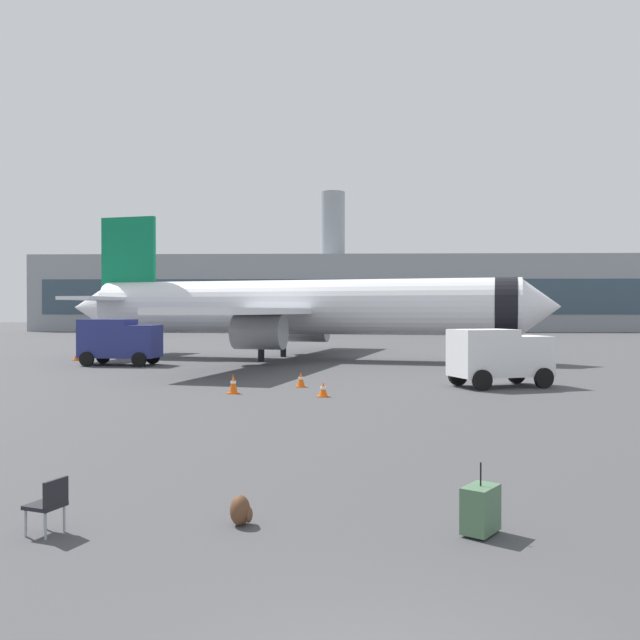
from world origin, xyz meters
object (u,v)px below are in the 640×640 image
object	(u,v)px
airplane_at_gate	(296,308)
service_truck	(119,340)
safety_cone_mid	(77,356)
safety_cone_outer	(301,379)
cargo_van	(499,355)
safety_cone_near	(323,389)
traveller_backpack	(241,511)
safety_cone_far	(233,384)
gate_chair	(49,502)
rolling_suitcase	(481,509)

from	to	relation	value
airplane_at_gate	service_truck	size ratio (longest dim) A/B	7.12
safety_cone_mid	safety_cone_outer	bearing A→B (deg)	-43.70
airplane_at_gate	cargo_van	size ratio (longest dim) A/B	7.37
safety_cone_near	traveller_backpack	distance (m)	16.06
airplane_at_gate	safety_cone_outer	xyz separation A→B (m)	(1.28, -17.12, -3.32)
safety_cone_mid	safety_cone_far	bearing A→B (deg)	-52.91
safety_cone_far	gate_chair	xyz separation A→B (m)	(-0.04, -17.48, 0.10)
safety_cone_near	gate_chair	distance (m)	17.00
rolling_suitcase	gate_chair	size ratio (longest dim) A/B	1.28
cargo_van	safety_cone_outer	bearing A→B (deg)	-178.43
safety_cone_far	traveller_backpack	distance (m)	17.18
service_truck	cargo_van	xyz separation A→B (m)	(21.02, -11.56, -0.16)
service_truck	gate_chair	xyz separation A→B (m)	(9.44, -31.80, -1.11)
safety_cone_far	rolling_suitcase	bearing A→B (deg)	-69.36
safety_cone_near	service_truck	bearing A→B (deg)	130.94
airplane_at_gate	safety_cone_outer	size ratio (longest dim) A/B	52.16
safety_cone_mid	gate_chair	bearing A→B (deg)	-68.99
cargo_van	safety_cone_mid	bearing A→B (deg)	148.62
safety_cone_near	rolling_suitcase	xyz separation A→B (m)	(2.78, -16.37, 0.10)
airplane_at_gate	traveller_backpack	bearing A→B (deg)	-87.75
cargo_van	rolling_suitcase	distance (m)	20.69
airplane_at_gate	cargo_van	distance (m)	19.83
service_truck	safety_cone_mid	xyz separation A→B (m)	(-4.26, 3.85, -1.29)
service_truck	safety_cone_mid	distance (m)	5.89
cargo_van	rolling_suitcase	size ratio (longest dim) A/B	4.37
airplane_at_gate	safety_cone_far	xyz separation A→B (m)	(-1.37, -19.63, -3.26)
service_truck	safety_cone_mid	world-z (taller)	service_truck
safety_cone_outer	airplane_at_gate	bearing A→B (deg)	94.29
safety_cone_near	safety_cone_far	size ratio (longest dim) A/B	0.73
service_truck	rolling_suitcase	size ratio (longest dim) A/B	4.53
rolling_suitcase	gate_chair	world-z (taller)	rolling_suitcase
airplane_at_gate	cargo_van	world-z (taller)	airplane_at_gate
safety_cone_outer	gate_chair	distance (m)	20.18
safety_cone_mid	rolling_suitcase	world-z (taller)	rolling_suitcase
service_truck	safety_cone_outer	distance (m)	16.97
airplane_at_gate	rolling_suitcase	bearing A→B (deg)	-82.07
gate_chair	airplane_at_gate	bearing A→B (deg)	87.83
safety_cone_far	rolling_suitcase	distance (m)	18.47
cargo_van	safety_cone_far	world-z (taller)	cargo_van
service_truck	safety_cone_near	xyz separation A→B (m)	(13.21, -15.23, -1.32)
cargo_van	gate_chair	xyz separation A→B (m)	(-11.58, -20.24, -0.95)
safety_cone_far	safety_cone_outer	xyz separation A→B (m)	(2.65, 2.51, -0.07)
safety_cone_far	safety_cone_outer	distance (m)	3.65
safety_cone_near	gate_chair	size ratio (longest dim) A/B	0.69
safety_cone_far	traveller_backpack	world-z (taller)	safety_cone_far
safety_cone_near	traveller_backpack	world-z (taller)	safety_cone_near
rolling_suitcase	airplane_at_gate	bearing A→B (deg)	97.93
safety_cone_far	traveller_backpack	bearing A→B (deg)	-80.60
rolling_suitcase	gate_chair	xyz separation A→B (m)	(-6.55, -0.20, 0.11)
safety_cone_outer	gate_chair	bearing A→B (deg)	-97.67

